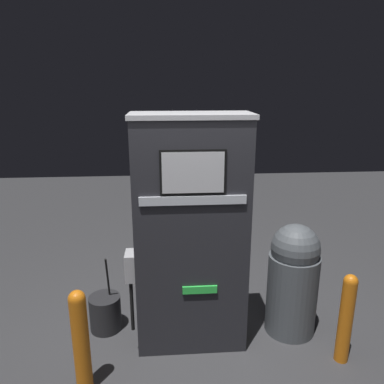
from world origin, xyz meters
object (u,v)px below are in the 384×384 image
Objects in this scene: gas_pump at (191,236)px; safety_bollard_far at (346,316)px; trash_bin at (293,278)px; safety_bollard at (81,339)px; squeegee_bucket at (105,313)px.

gas_pump is 1.53m from safety_bollard_far.
trash_bin is (1.01, 0.08, -0.52)m from gas_pump.
safety_bollard is at bearing -148.45° from gas_pump.
trash_bin is at bearing 4.66° from gas_pump.
gas_pump is at bearing -15.29° from squeegee_bucket.
safety_bollard_far is at bearing -15.95° from gas_pump.
safety_bollard is 0.80× the size of trash_bin.
gas_pump reaches higher than safety_bollard_far.
gas_pump is 1.92× the size of trash_bin.
squeegee_bucket is at bearing 85.85° from safety_bollard.
gas_pump is 1.14m from trash_bin.
safety_bollard is at bearing -94.15° from squeegee_bucket.
safety_bollard is (-0.91, -0.56, -0.61)m from gas_pump.
gas_pump reaches higher than trash_bin.
gas_pump is 2.55× the size of safety_bollard_far.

